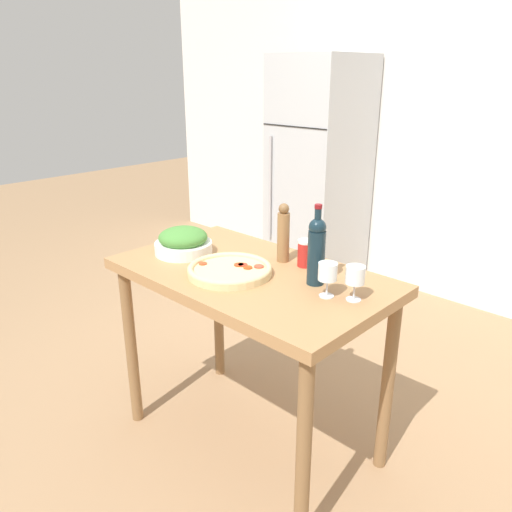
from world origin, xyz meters
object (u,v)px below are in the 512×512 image
(wine_glass_far, at_px, (355,277))
(salt_canister, at_px, (305,253))
(homemade_pizza, at_px, (230,270))
(refrigerator, at_px, (319,174))
(wine_bottle, at_px, (316,249))
(salad_bowl, at_px, (183,242))
(pepper_mill, at_px, (283,234))
(wine_glass_near, at_px, (328,273))

(wine_glass_far, xyz_separation_m, salt_canister, (-0.35, 0.15, -0.03))
(homemade_pizza, bearing_deg, refrigerator, 116.96)
(wine_glass_far, bearing_deg, salt_canister, 156.95)
(wine_bottle, xyz_separation_m, salad_bowl, (-0.67, -0.14, -0.09))
(wine_bottle, height_order, salad_bowl, wine_bottle)
(wine_glass_far, bearing_deg, pepper_mill, 164.40)
(pepper_mill, bearing_deg, salt_canister, 10.49)
(salad_bowl, bearing_deg, pepper_mill, 30.75)
(wine_glass_far, height_order, salt_canister, wine_glass_far)
(salad_bowl, xyz_separation_m, salt_canister, (0.52, 0.27, 0.00))
(wine_glass_near, relative_size, salt_canister, 1.13)
(refrigerator, relative_size, homemade_pizza, 5.12)
(wine_bottle, distance_m, wine_glass_near, 0.14)
(homemade_pizza, bearing_deg, wine_glass_near, 13.55)
(wine_bottle, distance_m, pepper_mill, 0.28)
(wine_glass_near, bearing_deg, pepper_mill, 154.90)
(wine_glass_near, relative_size, salad_bowl, 0.50)
(wine_glass_near, height_order, pepper_mill, pepper_mill)
(wine_glass_near, xyz_separation_m, salt_canister, (-0.26, 0.19, -0.04))
(wine_glass_far, height_order, homemade_pizza, wine_glass_far)
(wine_bottle, bearing_deg, wine_glass_far, -7.14)
(salad_bowl, relative_size, homemade_pizza, 0.75)
(salt_canister, bearing_deg, refrigerator, 125.05)
(refrigerator, distance_m, salt_canister, 2.04)
(wine_bottle, relative_size, wine_glass_near, 2.42)
(salad_bowl, xyz_separation_m, homemade_pizza, (0.35, -0.03, -0.04))
(wine_glass_far, xyz_separation_m, salad_bowl, (-0.87, -0.12, -0.04))
(wine_bottle, distance_m, salt_canister, 0.21)
(salt_canister, bearing_deg, pepper_mill, -169.51)
(wine_glass_far, bearing_deg, wine_glass_near, -155.03)
(pepper_mill, distance_m, salad_bowl, 0.48)
(homemade_pizza, xyz_separation_m, salt_canister, (0.17, 0.30, 0.04))
(pepper_mill, bearing_deg, wine_glass_far, -15.60)
(wine_bottle, xyz_separation_m, wine_glass_far, (0.20, -0.03, -0.05))
(refrigerator, distance_m, pepper_mill, 2.00)
(pepper_mill, relative_size, homemade_pizza, 0.75)
(refrigerator, distance_m, homemade_pizza, 2.21)
(refrigerator, xyz_separation_m, pepper_mill, (1.06, -1.69, 0.11))
(wine_bottle, xyz_separation_m, salt_canister, (-0.15, 0.12, -0.09))
(salad_bowl, bearing_deg, salt_canister, 26.92)
(wine_glass_near, distance_m, wine_glass_far, 0.10)
(refrigerator, relative_size, wine_bottle, 5.55)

